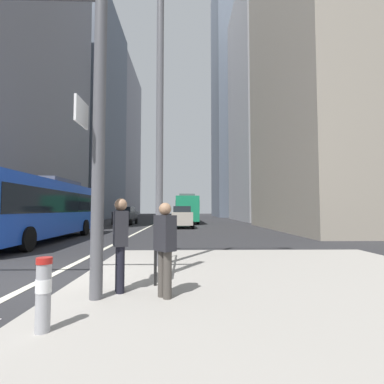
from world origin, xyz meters
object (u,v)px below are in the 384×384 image
(city_bus_red_receding, at_px, (186,208))
(car_oncoming_mid, at_px, (125,215))
(car_receding_near, at_px, (180,212))
(bollard_left, at_px, (43,290))
(city_bus_blue_oncoming, at_px, (40,206))
(car_receding_far, at_px, (182,217))
(pedestrian_waiting, at_px, (165,245))
(pedestrian_walking, at_px, (120,239))
(street_lamp_post, at_px, (160,82))

(city_bus_red_receding, xyz_separation_m, car_oncoming_mid, (-6.64, -4.15, -0.85))
(city_bus_red_receding, relative_size, car_receding_near, 2.50)
(car_receding_near, relative_size, bollard_left, 4.85)
(city_bus_blue_oncoming, xyz_separation_m, car_receding_far, (7.26, 10.82, -0.85))
(city_bus_red_receding, distance_m, car_oncoming_mid, 7.88)
(bollard_left, bearing_deg, pedestrian_waiting, 44.23)
(city_bus_red_receding, relative_size, pedestrian_walking, 6.46)
(city_bus_red_receding, relative_size, bollard_left, 12.14)
(car_receding_near, bearing_deg, pedestrian_walking, -90.10)
(car_receding_near, bearing_deg, car_oncoming_mid, -98.73)
(city_bus_blue_oncoming, xyz_separation_m, car_receding_near, (6.42, 51.31, -0.85))
(city_bus_red_receding, xyz_separation_m, bollard_left, (-1.99, -32.34, -1.17))
(city_bus_red_receding, bearing_deg, bollard_left, -93.53)
(city_bus_red_receding, height_order, street_lamp_post, street_lamp_post)
(car_receding_far, bearing_deg, street_lamp_post, -91.39)
(bollard_left, bearing_deg, street_lamp_post, 75.88)
(car_receding_far, xyz_separation_m, pedestrian_walking, (-0.94, -20.65, 0.13))
(car_oncoming_mid, relative_size, pedestrian_waiting, 2.69)
(city_bus_blue_oncoming, relative_size, car_oncoming_mid, 2.53)
(car_oncoming_mid, height_order, pedestrian_walking, car_oncoming_mid)
(city_bus_red_receding, relative_size, street_lamp_post, 1.41)
(car_receding_far, height_order, street_lamp_post, street_lamp_post)
(city_bus_red_receding, xyz_separation_m, car_receding_far, (-0.47, -9.93, -0.85))
(car_receding_near, bearing_deg, pedestrian_waiting, -89.29)
(city_bus_red_receding, bearing_deg, street_lamp_post, -91.86)
(car_receding_near, relative_size, street_lamp_post, 0.56)
(city_bus_blue_oncoming, bearing_deg, car_oncoming_mid, 86.24)
(car_oncoming_mid, xyz_separation_m, street_lamp_post, (5.73, -23.89, 4.29))
(car_receding_near, xyz_separation_m, street_lamp_post, (0.40, -58.60, 4.29))
(city_bus_red_receding, distance_m, street_lamp_post, 28.26)
(city_bus_blue_oncoming, xyz_separation_m, pedestrian_walking, (6.32, -9.83, -0.71))
(pedestrian_waiting, height_order, pedestrian_walking, pedestrian_walking)
(pedestrian_walking, bearing_deg, car_receding_near, 89.90)
(car_receding_near, distance_m, pedestrian_walking, 61.13)
(car_oncoming_mid, xyz_separation_m, car_receding_far, (6.17, -5.78, -0.00))
(car_receding_near, bearing_deg, city_bus_blue_oncoming, -97.13)
(bollard_left, bearing_deg, pedestrian_walking, 71.91)
(city_bus_red_receding, relative_size, car_oncoming_mid, 2.53)
(street_lamp_post, distance_m, bollard_left, 6.40)
(city_bus_blue_oncoming, distance_m, car_receding_far, 13.06)
(street_lamp_post, bearing_deg, car_oncoming_mid, 103.49)
(street_lamp_post, xyz_separation_m, bollard_left, (-1.08, -4.30, -4.62))
(pedestrian_walking, bearing_deg, car_receding_far, 87.38)
(street_lamp_post, bearing_deg, pedestrian_walking, -101.28)
(bollard_left, xyz_separation_m, pedestrian_waiting, (1.44, 1.40, 0.40))
(car_oncoming_mid, relative_size, car_receding_far, 1.06)
(city_bus_blue_oncoming, distance_m, pedestrian_walking, 11.70)
(street_lamp_post, bearing_deg, car_receding_far, 88.61)
(bollard_left, bearing_deg, city_bus_red_receding, 86.47)
(city_bus_blue_oncoming, relative_size, bollard_left, 12.14)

